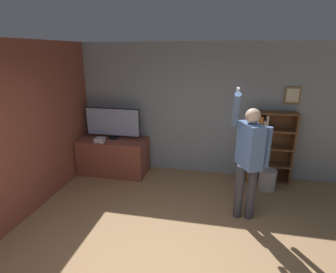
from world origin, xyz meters
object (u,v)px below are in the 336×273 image
(game_console, at_px, (100,140))
(waste_bin, at_px, (267,179))
(bookshelf, at_px, (266,147))
(television, at_px, (113,123))
(person, at_px, (249,154))

(game_console, bearing_deg, waste_bin, 1.69)
(game_console, relative_size, bookshelf, 0.13)
(television, xyz_separation_m, waste_bin, (3.14, -0.17, -0.90))
(person, bearing_deg, television, -138.47)
(bookshelf, bearing_deg, person, -108.75)
(game_console, bearing_deg, bookshelf, 8.13)
(waste_bin, bearing_deg, person, -116.28)
(bookshelf, height_order, person, person)
(television, distance_m, bookshelf, 3.14)
(game_console, distance_m, bookshelf, 3.33)
(game_console, distance_m, waste_bin, 3.38)
(bookshelf, xyz_separation_m, waste_bin, (0.03, -0.37, -0.53))
(television, xyz_separation_m, game_console, (-0.19, -0.27, -0.30))
(television, distance_m, person, 2.89)
(television, bearing_deg, person, -24.26)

